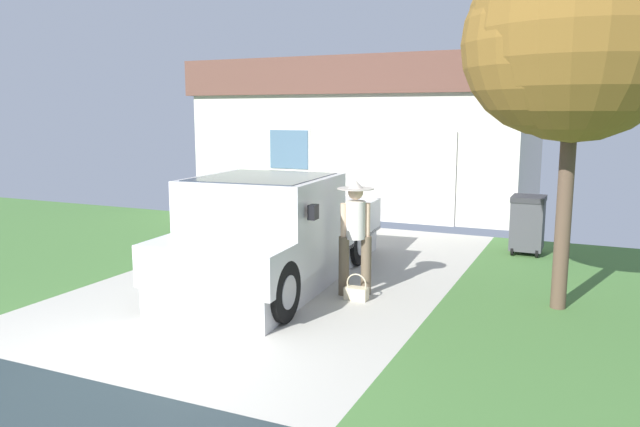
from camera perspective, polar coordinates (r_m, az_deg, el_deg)
pickup_truck at (r=9.43m, az=-4.76°, el=-2.14°), size 2.36×5.19×1.72m
person_with_hat at (r=8.86m, az=3.33°, el=-1.62°), size 0.54×0.54×1.70m
handbag at (r=8.81m, az=3.43°, el=-7.35°), size 0.33×0.17×0.38m
house_with_garage at (r=18.29m, az=5.55°, el=7.49°), size 9.08×6.48×4.06m
front_yard_tree at (r=8.50m, az=22.32°, el=15.02°), size 2.79×2.74×5.01m
wheeled_trash_bin at (r=12.18m, az=18.87°, el=-0.82°), size 0.60×0.72×1.11m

